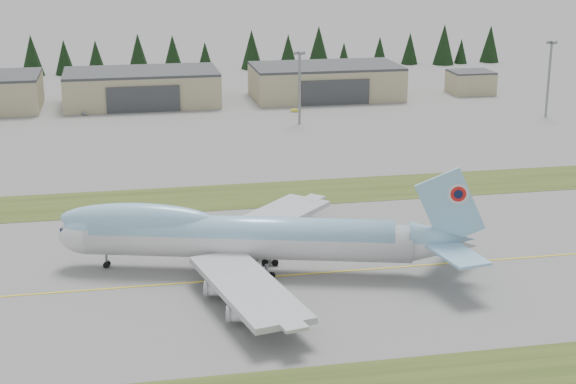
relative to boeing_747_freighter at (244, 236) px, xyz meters
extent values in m
plane|color=slate|center=(3.76, -3.19, -6.10)|extent=(7000.00, 7000.00, 0.00)
cube|color=#344518|center=(3.76, 41.81, -6.10)|extent=(400.00, 18.00, 0.08)
cube|color=yellow|center=(3.76, -3.19, -6.10)|extent=(400.00, 0.40, 0.02)
cylinder|color=silver|center=(0.67, -0.19, -0.60)|extent=(52.83, 20.15, 6.17)
cylinder|color=#86BBDC|center=(-0.24, 0.07, 0.54)|extent=(49.05, 18.68, 5.69)
ellipsoid|color=silver|center=(-24.92, 6.92, -0.60)|extent=(11.15, 8.58, 6.17)
ellipsoid|color=#86BBDC|center=(-24.92, 6.92, 0.54)|extent=(9.35, 7.24, 5.23)
ellipsoid|color=#86BBDC|center=(-16.69, 4.63, 2.34)|extent=(26.62, 12.05, 5.69)
cube|color=#0C1433|center=(-28.12, 7.80, 0.64)|extent=(2.62, 2.92, 1.23)
cone|color=silver|center=(30.83, -8.56, -0.60)|extent=(12.58, 8.87, 6.04)
cone|color=#86BBDC|center=(30.83, -8.56, 0.54)|extent=(11.52, 8.09, 5.50)
cube|color=#86BBDC|center=(31.75, -8.81, 5.85)|extent=(11.22, 3.62, 13.09)
cylinder|color=silver|center=(32.94, -8.75, 8.13)|extent=(3.34, 1.10, 3.41)
cylinder|color=red|center=(32.97, -8.66, 8.13)|extent=(2.43, 0.84, 2.47)
cylinder|color=#0C1433|center=(33.00, -8.57, 8.13)|extent=(1.42, 0.56, 1.42)
cube|color=#86BBDC|center=(34.18, -3.58, -0.03)|extent=(11.10, 11.63, 0.44)
cube|color=#86BBDC|center=(31.14, -14.55, -0.03)|extent=(7.33, 11.23, 0.44)
cube|color=#AAADB2|center=(6.69, 14.39, -2.31)|extent=(26.13, 26.84, 0.95)
cube|color=#AAADB2|center=(-1.69, -15.77, -2.31)|extent=(14.95, 29.73, 0.95)
cylinder|color=silver|center=(1.47, 11.90, -4.11)|extent=(5.39, 3.60, 2.37)
cylinder|color=silver|center=(8.31, 19.15, -4.11)|extent=(5.39, 3.60, 2.37)
cylinder|color=silver|center=(-4.87, -10.95, -4.11)|extent=(5.39, 3.60, 2.37)
cylinder|color=silver|center=(-2.76, -20.69, -4.11)|extent=(5.39, 3.60, 2.37)
cylinder|color=gray|center=(-22.18, 6.16, -4.96)|extent=(0.51, 0.51, 2.28)
cylinder|color=gray|center=(0.06, 2.94, -4.87)|extent=(0.65, 0.65, 2.47)
cylinder|color=gray|center=(-1.46, -2.55, -4.87)|extent=(0.65, 0.65, 2.47)
cylinder|color=gray|center=(4.63, 1.67, -4.87)|extent=(0.65, 0.65, 2.47)
cylinder|color=gray|center=(3.11, -3.82, -4.87)|extent=(0.65, 0.65, 2.47)
cylinder|color=black|center=(-22.28, 5.79, -5.58)|extent=(1.09, 0.60, 1.04)
cylinder|color=black|center=(-22.07, 6.52, -5.58)|extent=(1.09, 0.60, 1.04)
cylinder|color=black|center=(0.06, 2.94, -5.53)|extent=(1.22, 0.76, 1.14)
cylinder|color=black|center=(-1.46, -2.55, -5.53)|extent=(1.22, 0.76, 1.14)
cylinder|color=black|center=(4.63, 1.67, -5.53)|extent=(1.22, 0.76, 1.14)
cylinder|color=black|center=(3.11, -3.82, -5.53)|extent=(1.22, 0.76, 1.14)
cube|color=tan|center=(-11.24, 146.81, -1.10)|extent=(48.00, 26.00, 10.00)
cube|color=#343638|center=(-11.24, 146.81, 4.30)|extent=(48.00, 26.00, 0.80)
cube|color=#343638|center=(-11.24, 133.51, -2.10)|extent=(22.08, 0.60, 8.00)
cube|color=tan|center=(48.76, 146.81, -1.10)|extent=(48.00, 26.00, 10.00)
cube|color=#343638|center=(48.76, 146.81, 4.30)|extent=(48.00, 26.00, 0.80)
cube|color=#343638|center=(48.76, 133.51, -2.10)|extent=(22.08, 0.60, 8.00)
cube|color=tan|center=(98.76, 144.81, -2.60)|extent=(14.00, 12.00, 7.00)
cube|color=#343638|center=(98.76, 144.81, 1.20)|extent=(14.00, 12.00, 0.60)
cylinder|color=gray|center=(32.03, 108.88, 3.81)|extent=(0.70, 0.70, 19.81)
cube|color=gray|center=(32.03, 108.88, 14.11)|extent=(3.20, 3.20, 0.80)
cylinder|color=gray|center=(105.89, 104.01, 4.69)|extent=(0.70, 0.70, 21.58)
cube|color=gray|center=(105.89, 104.01, 15.88)|extent=(3.20, 3.20, 0.80)
imported|color=#B9B9BB|center=(-29.12, 133.77, -6.10)|extent=(2.09, 3.79, 1.22)
imported|color=yellow|center=(34.34, 125.31, -6.10)|extent=(3.35, 1.68, 1.06)
imported|color=silver|center=(48.75, 135.66, -6.10)|extent=(2.35, 4.55, 1.26)
cone|color=black|center=(-49.73, 210.36, 1.68)|extent=(8.71, 8.71, 15.56)
cone|color=black|center=(-37.92, 211.10, 0.57)|extent=(7.47, 7.47, 13.35)
cone|color=black|center=(-26.06, 205.26, 0.70)|extent=(7.61, 7.61, 13.59)
cone|color=black|center=(-10.21, 209.42, 1.51)|extent=(8.52, 8.52, 15.21)
cone|color=black|center=(2.80, 206.95, 1.24)|extent=(8.22, 8.22, 14.68)
cone|color=black|center=(15.31, 208.04, -0.31)|extent=(6.49, 6.49, 11.58)
cone|color=black|center=(34.11, 211.39, 1.62)|extent=(8.65, 8.65, 15.44)
cone|color=black|center=(47.68, 205.57, 0.96)|extent=(7.91, 7.91, 14.12)
cone|color=black|center=(60.08, 206.36, 2.39)|extent=(9.50, 9.50, 16.97)
cone|color=black|center=(70.06, 205.09, -0.89)|extent=(5.84, 5.84, 10.43)
cone|color=black|center=(84.92, 205.51, 0.06)|extent=(6.90, 6.90, 12.33)
cone|color=black|center=(99.61, 211.66, 0.32)|extent=(7.19, 7.19, 12.83)
cone|color=black|center=(112.91, 208.19, 2.12)|extent=(9.20, 9.20, 16.43)
cone|color=black|center=(121.00, 209.44, -1.05)|extent=(5.66, 5.66, 10.10)
cone|color=black|center=(134.21, 210.90, 1.52)|extent=(8.53, 8.53, 15.24)
camera|label=1|loc=(-18.82, -133.90, 48.44)|focal=55.00mm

